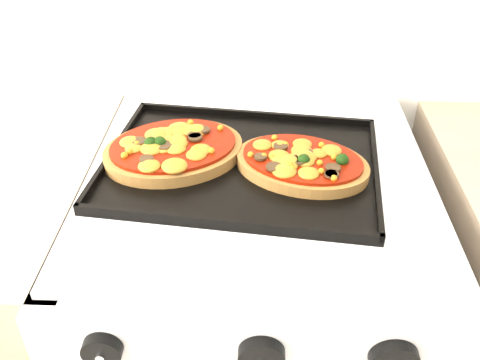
{
  "coord_description": "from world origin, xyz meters",
  "views": [
    {
      "loc": [
        -0.04,
        0.94,
        1.43
      ],
      "look_at": [
        -0.07,
        1.66,
        0.92
      ],
      "focal_mm": 40.0,
      "sensor_mm": 36.0,
      "label": 1
    }
  ],
  "objects_px": {
    "baking_tray": "(241,162)",
    "pizza_left": "(174,148)",
    "pizza_right": "(302,162)",
    "stove": "(254,341)"
  },
  "relations": [
    {
      "from": "stove",
      "to": "baking_tray",
      "type": "xyz_separation_m",
      "value": [
        -0.03,
        0.01,
        0.47
      ]
    },
    {
      "from": "stove",
      "to": "pizza_right",
      "type": "height_order",
      "value": "pizza_right"
    },
    {
      "from": "stove",
      "to": "baking_tray",
      "type": "height_order",
      "value": "baking_tray"
    },
    {
      "from": "baking_tray",
      "to": "pizza_right",
      "type": "relative_size",
      "value": 2.04
    },
    {
      "from": "baking_tray",
      "to": "pizza_left",
      "type": "relative_size",
      "value": 1.9
    },
    {
      "from": "pizza_right",
      "to": "pizza_left",
      "type": "bearing_deg",
      "value": 171.9
    },
    {
      "from": "baking_tray",
      "to": "pizza_left",
      "type": "xyz_separation_m",
      "value": [
        -0.12,
        0.02,
        0.02
      ]
    },
    {
      "from": "stove",
      "to": "pizza_right",
      "type": "xyz_separation_m",
      "value": [
        0.07,
        -0.0,
        0.48
      ]
    },
    {
      "from": "stove",
      "to": "pizza_left",
      "type": "relative_size",
      "value": 3.74
    },
    {
      "from": "baking_tray",
      "to": "pizza_right",
      "type": "xyz_separation_m",
      "value": [
        0.1,
        -0.02,
        0.01
      ]
    }
  ]
}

